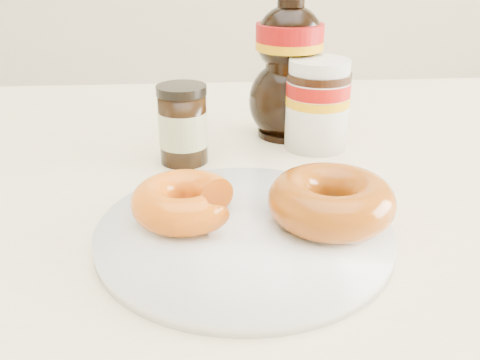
{
  "coord_description": "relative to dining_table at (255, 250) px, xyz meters",
  "views": [
    {
      "loc": [
        -0.06,
        -0.42,
        1.0
      ],
      "look_at": [
        -0.02,
        0.04,
        0.79
      ],
      "focal_mm": 40.0,
      "sensor_mm": 36.0,
      "label": 1
    }
  ],
  "objects": [
    {
      "name": "syrup_bottle",
      "position": [
        0.06,
        0.16,
        0.18
      ],
      "size": [
        0.12,
        0.11,
        0.2
      ],
      "primitive_type": null,
      "rotation": [
        0.0,
        0.0,
        -0.28
      ],
      "color": "black",
      "rests_on": "dining_table"
    },
    {
      "name": "nutella_jar",
      "position": [
        0.09,
        0.11,
        0.14
      ],
      "size": [
        0.08,
        0.08,
        0.11
      ],
      "rotation": [
        0.0,
        0.0,
        0.01
      ],
      "color": "white",
      "rests_on": "dining_table"
    },
    {
      "name": "plate",
      "position": [
        -0.02,
        -0.11,
        0.09
      ],
      "size": [
        0.26,
        0.26,
        0.01
      ],
      "color": "white",
      "rests_on": "dining_table"
    },
    {
      "name": "donut_whole",
      "position": [
        0.06,
        -0.11,
        0.12
      ],
      "size": [
        0.14,
        0.14,
        0.04
      ],
      "primitive_type": "torus",
      "rotation": [
        0.0,
        0.0,
        0.29
      ],
      "color": "#8F2D09",
      "rests_on": "plate"
    },
    {
      "name": "donut_bitten",
      "position": [
        -0.07,
        -0.09,
        0.11
      ],
      "size": [
        0.13,
        0.13,
        0.03
      ],
      "primitive_type": "torus",
      "rotation": [
        0.0,
        0.0,
        0.41
      ],
      "color": "#D35A0C",
      "rests_on": "plate"
    },
    {
      "name": "dining_table",
      "position": [
        0.0,
        0.0,
        0.0
      ],
      "size": [
        1.4,
        0.9,
        0.75
      ],
      "color": "#FBEFBF",
      "rests_on": "ground"
    },
    {
      "name": "dark_jar",
      "position": [
        -0.08,
        0.07,
        0.13
      ],
      "size": [
        0.06,
        0.06,
        0.09
      ],
      "rotation": [
        0.0,
        0.0,
        -0.1
      ],
      "color": "black",
      "rests_on": "dining_table"
    }
  ]
}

